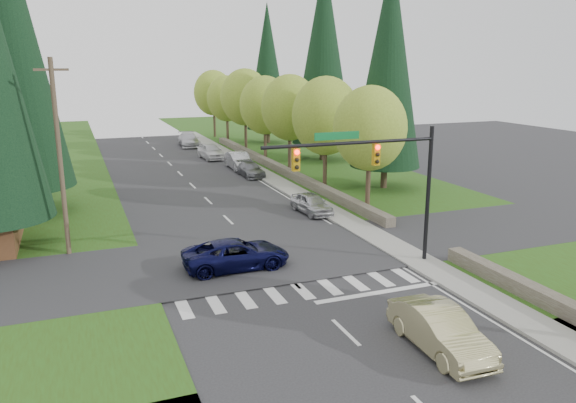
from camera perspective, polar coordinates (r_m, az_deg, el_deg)
ground at (r=22.26m, az=4.69°, el=-12.01°), size 120.00×120.00×0.00m
grass_east at (r=44.87m, az=8.57°, el=1.27°), size 14.00×110.00×0.06m
grass_west at (r=39.40m, az=-26.49°, el=-1.83°), size 14.00×110.00×0.06m
cross_street at (r=29.10m, az=-2.19°, el=-5.61°), size 120.00×8.00×0.10m
sidewalk_east at (r=44.03m, az=0.35°, el=1.24°), size 1.80×80.00×0.13m
curb_east at (r=43.73m, az=-0.68°, el=1.15°), size 0.20×80.00×0.13m
stone_wall_south at (r=24.83m, az=26.41°, el=-9.78°), size 0.70×14.00×0.70m
stone_wall_north at (r=51.90m, az=-1.14°, el=3.50°), size 0.70×40.00×0.70m
traffic_signal at (r=26.50m, az=9.21°, el=3.44°), size 8.70×0.37×6.80m
utility_pole at (r=30.32m, az=-22.17°, el=4.20°), size 1.60×0.24×10.00m
decid_tree_0 at (r=36.95m, az=8.32°, el=7.36°), size 4.80×4.80×8.37m
decid_tree_1 at (r=43.17m, az=3.86°, el=8.66°), size 5.20×5.20×8.80m
decid_tree_2 at (r=49.50m, az=0.18°, el=9.51°), size 5.00×5.00×8.82m
decid_tree_3 at (r=56.11m, az=-2.36°, el=9.74°), size 5.00×5.00×8.55m
decid_tree_4 at (r=62.76m, az=-4.38°, el=10.52°), size 5.40×5.40×9.18m
decid_tree_5 at (r=69.46m, az=-6.24°, el=10.36°), size 4.80×4.80×8.30m
decid_tree_6 at (r=76.24m, az=-7.57°, el=10.88°), size 5.20×5.20×8.86m
conifer_w_c at (r=40.12m, az=-26.57°, el=14.75°), size 6.46×6.46×20.80m
conifer_e_a at (r=44.32m, az=10.19°, el=13.78°), size 5.44×5.44×17.80m
conifer_e_b at (r=57.19m, az=3.62°, el=14.95°), size 6.12×6.12×19.80m
conifer_e_c at (r=69.82m, az=-2.11°, el=13.53°), size 5.10×5.10×16.80m
sedan_champagne at (r=20.52m, az=15.18°, el=-12.47°), size 1.76×4.69×1.53m
suv_navy at (r=27.36m, az=-5.28°, el=-5.35°), size 5.17×2.39×1.44m
parked_car_a at (r=37.19m, az=2.40°, el=-0.18°), size 1.89×4.07×1.35m
parked_car_b at (r=49.53m, az=-3.82°, el=3.27°), size 1.72×4.20×1.21m
parked_car_c at (r=52.99m, az=-5.03°, el=4.15°), size 1.68×4.80×1.58m
parked_car_d at (r=59.00m, az=-7.83°, el=5.08°), size 2.19×4.83×1.61m
parked_car_e at (r=68.47m, az=-10.04°, el=6.19°), size 2.50×5.53×1.57m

